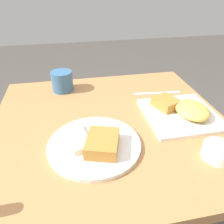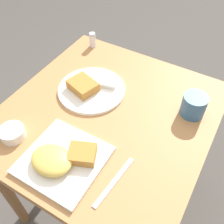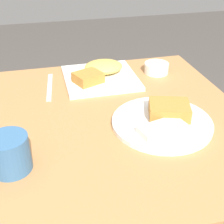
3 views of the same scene
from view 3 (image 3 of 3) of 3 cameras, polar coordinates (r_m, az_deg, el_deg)
dining_table at (r=1.00m, az=0.34°, el=-5.81°), size 0.81×0.86×0.76m
plate_square_near at (r=1.17m, az=-2.20°, el=7.05°), size 0.26×0.26×0.06m
plate_oval_far at (r=0.91m, az=9.43°, el=-1.43°), size 0.29×0.29×0.05m
sauce_ramekin at (r=1.24m, az=8.13°, el=8.02°), size 0.09×0.09×0.04m
butter_knife at (r=1.14m, az=-11.33°, el=4.57°), size 0.04×0.21×0.00m
coffee_mug at (r=0.76m, az=-18.22°, el=-7.23°), size 0.10×0.10×0.09m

